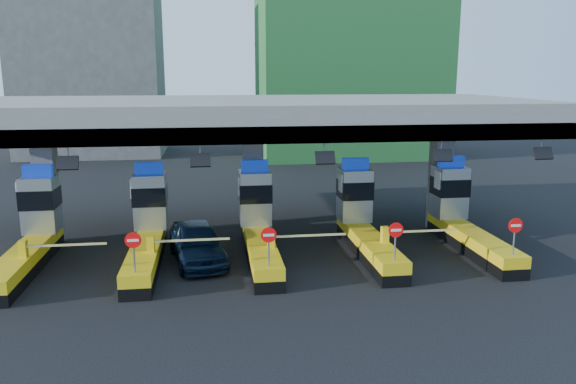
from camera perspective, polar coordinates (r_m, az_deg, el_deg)
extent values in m
plane|color=black|center=(26.36, -3.00, -6.29)|extent=(120.00, 120.00, 0.00)
cube|color=slate|center=(28.11, -3.67, 7.85)|extent=(28.00, 12.00, 1.50)
cube|color=#4C4C49|center=(22.48, -2.56, 5.84)|extent=(28.00, 0.60, 0.70)
cube|color=slate|center=(29.57, -23.28, 0.26)|extent=(1.00, 1.00, 5.50)
cube|color=slate|center=(28.57, -3.58, 0.83)|extent=(1.00, 1.00, 5.50)
cube|color=slate|center=(30.95, 15.22, 1.29)|extent=(1.00, 1.00, 5.50)
cylinder|color=slate|center=(23.10, -21.44, 3.69)|extent=(0.06, 0.06, 0.50)
cube|color=black|center=(22.96, -21.49, 2.76)|extent=(0.80, 0.38, 0.54)
cylinder|color=slate|center=(22.46, -8.92, 4.16)|extent=(0.06, 0.06, 0.50)
cube|color=black|center=(22.31, -8.90, 3.20)|extent=(0.80, 0.38, 0.54)
cylinder|color=slate|center=(22.92, 3.71, 4.43)|extent=(0.06, 0.06, 0.50)
cube|color=black|center=(22.78, 3.80, 3.49)|extent=(0.80, 0.38, 0.54)
cylinder|color=slate|center=(24.42, 15.32, 4.49)|extent=(0.06, 0.06, 0.50)
cube|color=black|center=(24.28, 15.46, 3.61)|extent=(0.80, 0.38, 0.54)
cylinder|color=slate|center=(26.51, 24.33, 4.41)|extent=(0.06, 0.06, 0.50)
cube|color=black|center=(26.38, 24.49, 3.60)|extent=(0.80, 0.38, 0.54)
cube|color=black|center=(26.46, -25.08, -6.79)|extent=(1.20, 8.00, 0.50)
cube|color=#E5B70C|center=(26.32, -25.17, -5.76)|extent=(1.20, 8.00, 0.50)
cube|color=#9EA3A8|center=(28.53, -23.82, -1.11)|extent=(1.50, 1.50, 2.60)
cube|color=black|center=(28.45, -23.89, -0.53)|extent=(1.56, 1.56, 0.90)
cube|color=#0C2DBF|center=(28.24, -24.09, 2.02)|extent=(1.30, 0.35, 0.55)
cube|color=white|center=(28.35, -25.66, 0.10)|extent=(0.06, 0.70, 0.90)
cube|color=#E5B70C|center=(24.95, -25.32, -5.26)|extent=(0.30, 0.35, 0.70)
cube|color=white|center=(24.47, -21.64, -5.02)|extent=(3.20, 0.08, 0.08)
cube|color=black|center=(25.42, -14.18, -6.75)|extent=(1.20, 8.00, 0.50)
cube|color=#E5B70C|center=(25.27, -14.24, -5.68)|extent=(1.20, 8.00, 0.50)
cube|color=#9EA3A8|center=(27.56, -13.79, -0.86)|extent=(1.50, 1.50, 2.60)
cube|color=black|center=(27.48, -13.82, -0.25)|extent=(1.56, 1.56, 0.90)
cube|color=#0C2DBF|center=(27.27, -13.95, 2.38)|extent=(1.30, 0.35, 0.55)
cube|color=white|center=(27.23, -15.60, 0.40)|extent=(0.06, 0.70, 0.90)
cylinder|color=slate|center=(21.59, -15.37, -6.25)|extent=(0.07, 0.07, 1.30)
cylinder|color=red|center=(21.39, -15.47, -4.75)|extent=(0.60, 0.04, 0.60)
cube|color=white|center=(21.36, -15.48, -4.77)|extent=(0.42, 0.02, 0.10)
cube|color=#E5B70C|center=(23.91, -13.78, -5.15)|extent=(0.30, 0.35, 0.70)
cube|color=white|center=(23.76, -9.82, -4.83)|extent=(3.20, 0.08, 0.08)
cube|color=black|center=(25.34, -2.80, -6.45)|extent=(1.20, 8.00, 0.50)
cube|color=#E5B70C|center=(25.18, -2.82, -5.37)|extent=(1.20, 8.00, 0.50)
cube|color=#9EA3A8|center=(27.49, -3.37, -0.56)|extent=(1.50, 1.50, 2.60)
cube|color=black|center=(27.40, -3.38, 0.04)|extent=(1.56, 1.56, 0.90)
cube|color=#0C2DBF|center=(27.19, -3.41, 2.69)|extent=(1.30, 0.35, 0.55)
cube|color=white|center=(27.00, -5.03, 0.70)|extent=(0.06, 0.70, 0.90)
cylinder|color=slate|center=(21.49, -1.98, -5.90)|extent=(0.07, 0.07, 1.30)
cylinder|color=red|center=(21.29, -1.98, -4.39)|extent=(0.60, 0.04, 0.60)
cube|color=white|center=(21.27, -1.97, -4.41)|extent=(0.42, 0.02, 0.10)
cube|color=#E5B70C|center=(23.90, -1.73, -4.81)|extent=(0.30, 0.35, 0.70)
cube|color=white|center=(24.09, 2.18, -4.43)|extent=(3.20, 0.08, 0.08)
cube|color=black|center=(26.22, 8.20, -5.92)|extent=(1.20, 8.00, 0.50)
cube|color=#E5B70C|center=(26.08, 8.23, -4.88)|extent=(1.20, 8.00, 0.50)
cube|color=#9EA3A8|center=(28.31, 6.77, -0.26)|extent=(1.50, 1.50, 2.60)
cube|color=black|center=(28.23, 6.79, 0.33)|extent=(1.56, 1.56, 0.90)
cube|color=#0C2DBF|center=(28.02, 6.85, 2.90)|extent=(1.30, 0.35, 0.55)
cube|color=white|center=(27.69, 5.36, 0.98)|extent=(0.06, 0.70, 0.90)
cylinder|color=slate|center=(22.53, 10.83, -5.27)|extent=(0.07, 0.07, 1.30)
cylinder|color=red|center=(22.34, 10.91, -3.82)|extent=(0.60, 0.04, 0.60)
cube|color=white|center=(22.32, 10.93, -3.83)|extent=(0.42, 0.02, 0.10)
cube|color=#E5B70C|center=(24.91, 9.81, -4.29)|extent=(0.30, 0.35, 0.70)
cube|color=white|center=(25.42, 13.37, -3.88)|extent=(3.20, 0.08, 0.08)
cube|color=black|center=(27.99, 18.13, -5.26)|extent=(1.20, 8.00, 0.50)
cube|color=#E5B70C|center=(27.85, 18.20, -4.27)|extent=(1.20, 8.00, 0.50)
cube|color=#9EA3A8|center=(29.95, 16.06, 0.02)|extent=(1.50, 1.50, 2.60)
cube|color=black|center=(29.88, 16.11, 0.58)|extent=(1.56, 1.56, 0.90)
cube|color=#0C2DBF|center=(29.68, 16.24, 3.01)|extent=(1.30, 0.35, 0.55)
cube|color=white|center=(29.24, 14.94, 1.20)|extent=(0.06, 0.70, 0.90)
cylinder|color=slate|center=(24.57, 21.98, -4.50)|extent=(0.07, 0.07, 1.30)
cylinder|color=red|center=(24.39, 22.13, -3.16)|extent=(0.60, 0.04, 0.60)
cube|color=white|center=(24.37, 22.15, -3.18)|extent=(0.42, 0.02, 0.10)
cube|color=#E5B70C|center=(26.83, 20.06, -3.68)|extent=(0.30, 0.35, 0.70)
cube|color=white|center=(27.61, 23.11, -3.28)|extent=(3.20, 0.08, 0.08)
cube|color=#1E5926|center=(58.96, 6.25, 17.44)|extent=(18.00, 12.00, 28.00)
cube|color=#4C4C49|center=(62.12, -19.40, 11.94)|extent=(14.00, 10.00, 18.00)
imported|color=black|center=(25.32, -9.21, -5.09)|extent=(2.98, 5.51, 1.78)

